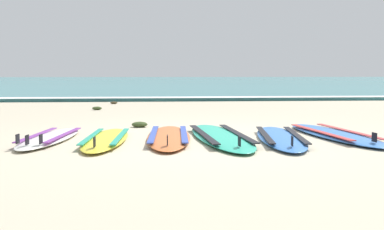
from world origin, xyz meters
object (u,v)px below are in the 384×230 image
Objects in this scene: surfboard_2 at (169,137)px; surfboard_3 at (220,136)px; surfboard_4 at (280,137)px; surfboard_5 at (334,134)px; surfboard_0 at (51,138)px; surfboard_1 at (106,139)px.

surfboard_2 is 0.87× the size of surfboard_3.
surfboard_4 is 0.95× the size of surfboard_5.
surfboard_0 is 0.88× the size of surfboard_2.
surfboard_2 is (0.80, 0.15, -0.00)m from surfboard_1.
surfboard_4 is at bearing -3.93° from surfboard_0.
surfboard_2 is 1.46m from surfboard_4.
surfboard_1 is at bearing 179.22° from surfboard_4.
surfboard_1 is 0.90× the size of surfboard_2.
surfboard_2 is at bearing -0.96° from surfboard_0.
surfboard_3 is at bearing -1.06° from surfboard_2.
surfboard_0 is 0.83× the size of surfboard_5.
surfboard_0 is 2.21m from surfboard_3.
surfboard_5 is at bearing 1.79° from surfboard_2.
surfboard_0 is 2.99m from surfboard_4.
surfboard_4 is 0.86m from surfboard_5.
surfboard_2 is 0.94× the size of surfboard_5.
surfboard_5 is (1.59, 0.08, 0.00)m from surfboard_3.
surfboard_2 is 2.27m from surfboard_5.
surfboard_4 and surfboard_5 have the same top height.
surfboard_0 is 0.75m from surfboard_1.
surfboard_2 and surfboard_5 have the same top height.
surfboard_0 and surfboard_1 have the same top height.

